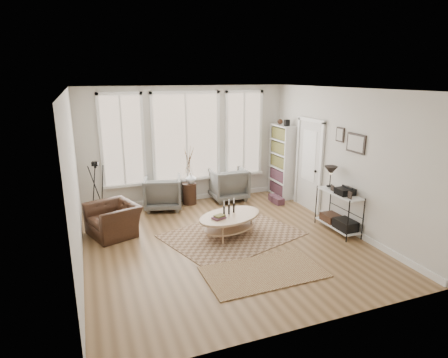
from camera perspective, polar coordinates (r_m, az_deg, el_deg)
name	(u,v)px	position (r m, az deg, el deg)	size (l,w,h in m)	color
room	(226,171)	(6.92, 0.28, 1.28)	(5.50, 5.54, 2.90)	olive
bay_window	(187,139)	(9.39, -5.73, 6.10)	(4.14, 0.12, 2.24)	tan
door	(309,163)	(9.12, 12.83, 2.40)	(0.09, 1.06, 2.22)	silver
bookcase	(282,161)	(9.98, 8.76, 2.73)	(0.31, 0.85, 2.06)	white
low_shelf	(339,207)	(8.05, 17.05, -4.17)	(0.38, 1.08, 1.30)	white
wall_art	(352,141)	(7.86, 18.87, 5.51)	(0.04, 0.88, 0.44)	black
rug_main	(232,235)	(7.68, 1.27, -8.48)	(2.52, 1.89, 0.01)	brown
rug_runner	(264,272)	(6.36, 6.09, -13.88)	(1.95, 1.08, 0.01)	brown
coffee_table	(230,220)	(7.53, 0.86, -6.21)	(1.62, 1.32, 0.64)	tan
armchair_left	(163,193)	(9.14, -9.28, -2.05)	(0.86, 0.89, 0.81)	slate
armchair_right	(228,184)	(9.71, 0.56, -0.72)	(0.89, 0.92, 0.83)	slate
side_table	(189,176)	(9.32, -5.37, 0.41)	(0.35, 0.35, 1.49)	#3A2216
vase	(191,178)	(9.35, -5.04, 0.13)	(0.25, 0.25, 0.26)	silver
accent_chair	(113,220)	(7.91, -16.52, -5.94)	(0.86, 0.99, 0.64)	#3A2216
tripod_camera	(98,194)	(8.68, -18.68, -2.14)	(0.47, 0.47, 1.34)	black
book_stack_near	(273,198)	(9.75, 7.53, -2.86)	(0.20, 0.25, 0.16)	maroon
book_stack_far	(279,201)	(9.52, 8.32, -3.34)	(0.20, 0.26, 0.16)	maroon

